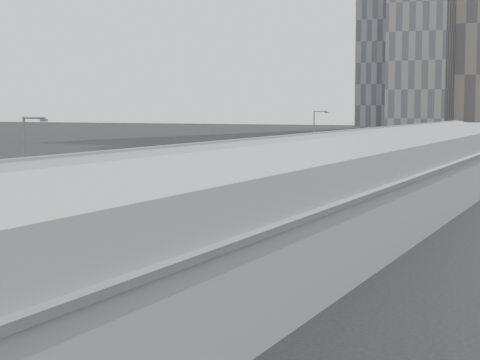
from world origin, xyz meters
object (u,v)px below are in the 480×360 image
Objects in this scene: bus_3 at (189,212)px; bus_7 at (382,164)px; bus_5 at (313,182)px; street_lamp_near at (27,171)px; bus_8 at (408,158)px; street_lamp_far at (315,140)px; bus_2 at (88,234)px; suv at (380,159)px; bus_9 at (422,154)px; shipping_container at (341,161)px; bus_4 at (262,194)px; bus_6 at (349,171)px.

bus_3 is 1.05× the size of bus_7.
street_lamp_near is at bearing -106.88° from bus_5.
bus_8 is 26.22m from street_lamp_far.
suv is (-6.11, 91.11, -0.97)m from bus_2.
bus_9 is 2.07× the size of shipping_container.
bus_3 is at bearing -94.27° from bus_7.
suv is at bearing 89.67° from street_lamp_far.
bus_7 is 9.90m from shipping_container.
street_lamp_far is at bearing -106.69° from shipping_container.
bus_2 is 8.20m from street_lamp_near.
suv is at bearing 95.63° from bus_2.
bus_5 is 1.35× the size of street_lamp_far.
bus_7 is (-0.05, 42.28, -0.02)m from bus_4.
street_lamp_far reaches higher than bus_2.
bus_4 is at bearing 91.76° from bus_2.
bus_5 is 21.04m from street_lamp_far.
bus_6 is at bearing -94.44° from bus_7.
bus_2 is at bearing -21.91° from street_lamp_near.
bus_2 is 39.71m from bus_5.
bus_4 reaches higher than shipping_container.
bus_6 is 1.09× the size of bus_8.
bus_8 is at bearing 75.69° from street_lamp_far.
bus_2 is 1.54× the size of street_lamp_far.
bus_2 is 91.32m from suv.
street_lamp_far is (-6.73, 19.59, 3.70)m from bus_5.
bus_8 is 0.99× the size of bus_9.
bus_8 is 1.42× the size of street_lamp_near.
bus_3 is 1.03× the size of bus_4.
bus_5 is at bearing 92.50° from bus_4.
suv is (-6.12, 64.05, -0.78)m from bus_4.
bus_7 is at bearing -59.63° from suv.
bus_4 is 42.28m from bus_7.
suv is (-6.24, 6.66, -0.82)m from bus_8.
shipping_container is 15.87m from suv.
street_lamp_near reaches higher than bus_9.
suv is (0.18, 31.82, -4.45)m from street_lamp_far.
bus_4 is at bearing -69.75° from suv.
street_lamp_near is (-6.94, -24.28, 3.59)m from bus_4.
bus_2 is 95.33m from bus_9.
bus_9 is 1.44× the size of street_lamp_near.
bus_5 is at bearing -93.60° from bus_7.
shipping_container is at bearing 105.72° from bus_6.
bus_7 is at bearing 85.32° from bus_5.
bus_6 is (-0.01, 53.82, -0.03)m from bus_2.
bus_2 is 1.56× the size of street_lamp_near.
bus_3 is 63.30m from shipping_container.
bus_4 is 0.91× the size of bus_6.
bus_2 reaches higher than bus_6.
bus_6 reaches higher than suv.
bus_2 is 1.13× the size of bus_5.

